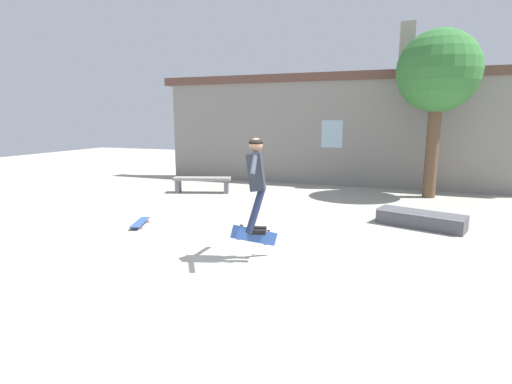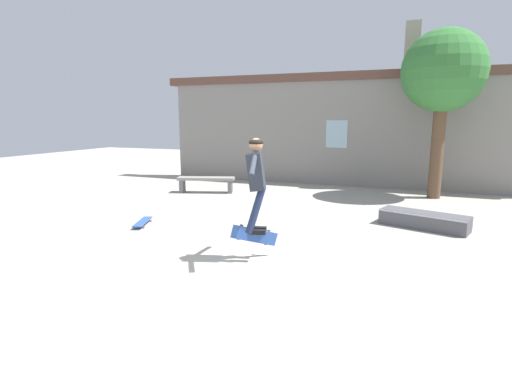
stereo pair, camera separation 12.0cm
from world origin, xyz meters
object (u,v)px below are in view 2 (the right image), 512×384
at_px(park_bench, 206,181).
at_px(skater, 256,177).
at_px(tree_right, 443,73).
at_px(skateboard_resting, 143,222).
at_px(skate_ledge, 424,220).
at_px(skateboard_flipping, 254,235).

bearing_deg(park_bench, skater, -72.11).
relative_size(tree_right, skateboard_resting, 5.38).
bearing_deg(skateboard_resting, skate_ledge, 89.06).
bearing_deg(park_bench, skate_ledge, -35.25).
distance_m(tree_right, skateboard_flipping, 7.76).
xyz_separation_m(skate_ledge, skateboard_flipping, (-2.61, -2.96, 0.21)).
xyz_separation_m(park_bench, skate_ledge, (6.11, -1.91, -0.18)).
xyz_separation_m(skate_ledge, skater, (-2.55, -3.03, 1.19)).
xyz_separation_m(park_bench, skateboard_resting, (0.54, -3.85, -0.28)).
distance_m(park_bench, skate_ledge, 6.41).
height_order(park_bench, skateboard_resting, park_bench).
xyz_separation_m(park_bench, skater, (3.56, -4.95, 1.00)).
bearing_deg(park_bench, tree_right, -3.79).
height_order(skater, skateboard_flipping, skater).
bearing_deg(skater, skate_ledge, 34.97).
distance_m(park_bench, skateboard_flipping, 6.00).
relative_size(tree_right, skater, 3.10).
bearing_deg(tree_right, skate_ledge, -95.43).
bearing_deg(skate_ledge, tree_right, 102.13).
bearing_deg(skateboard_flipping, skater, -88.94).
relative_size(skate_ledge, skateboard_resting, 2.11).
xyz_separation_m(tree_right, skateboard_flipping, (-2.95, -6.49, -3.07)).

